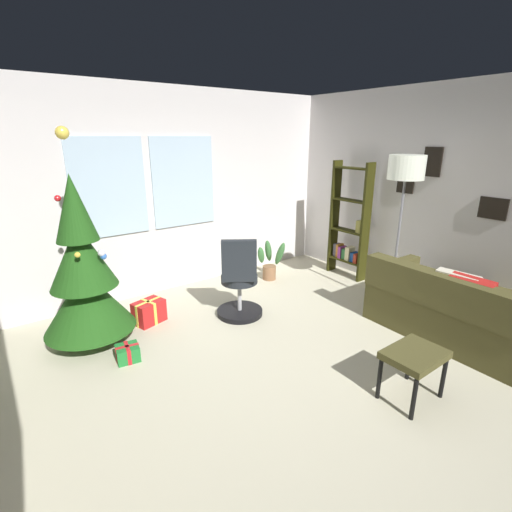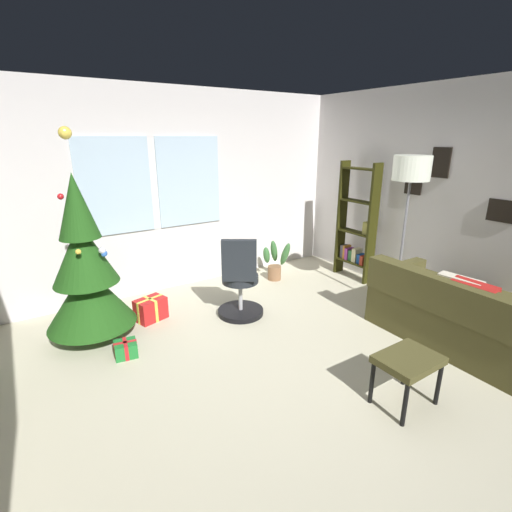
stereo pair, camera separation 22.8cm
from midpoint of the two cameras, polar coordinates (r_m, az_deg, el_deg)
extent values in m
cube|color=beige|center=(3.76, 7.55, -17.20)|extent=(4.99, 5.07, 0.10)
cube|color=silver|center=(5.34, -10.38, 9.68)|extent=(4.99, 0.10, 2.73)
cube|color=silver|center=(4.99, -19.54, 9.98)|extent=(0.90, 0.03, 1.20)
cube|color=silver|center=(5.32, -8.95, 11.20)|extent=(0.90, 0.03, 1.20)
cube|color=silver|center=(5.20, 30.22, 7.34)|extent=(0.10, 5.07, 2.73)
cube|color=black|center=(5.44, 24.18, 10.78)|extent=(0.02, 0.24, 0.42)
cube|color=black|center=(5.25, 27.58, 12.56)|extent=(0.02, 0.23, 0.36)
cube|color=black|center=(4.96, 34.63, 5.68)|extent=(0.02, 0.30, 0.24)
cube|color=#484321|center=(4.58, 29.78, -8.92)|extent=(0.91, 1.76, 0.44)
cube|color=#484321|center=(4.13, 28.23, -5.41)|extent=(0.25, 1.74, 0.35)
cube|color=#484321|center=(4.83, 22.19, -2.31)|extent=(0.87, 0.16, 0.20)
cube|color=#AF1E19|center=(4.14, 31.73, -6.01)|extent=(0.21, 0.40, 0.42)
cube|color=beige|center=(4.20, 29.93, -5.39)|extent=(0.18, 0.41, 0.41)
cube|color=#484321|center=(3.34, 24.18, -14.33)|extent=(0.49, 0.37, 0.06)
cylinder|color=black|center=(3.24, 23.84, -20.09)|extent=(0.04, 0.04, 0.38)
cylinder|color=black|center=(3.56, 27.89, -16.97)|extent=(0.04, 0.04, 0.38)
cylinder|color=black|center=(3.37, 19.26, -17.84)|extent=(0.04, 0.04, 0.38)
cylinder|color=black|center=(3.68, 23.58, -15.10)|extent=(0.04, 0.04, 0.38)
cylinder|color=#4C331E|center=(4.47, -22.13, -10.46)|extent=(0.12, 0.12, 0.16)
cone|color=#1D4A15|center=(4.30, -22.76, -5.68)|extent=(0.91, 0.91, 0.65)
cone|color=#1D4A15|center=(4.14, -23.55, 0.45)|extent=(0.65, 0.65, 0.65)
cone|color=#1D4A15|center=(4.04, -24.40, 6.98)|extent=(0.40, 0.40, 0.65)
sphere|color=red|center=(4.04, -26.30, 8.15)|extent=(0.06, 0.06, 0.06)
sphere|color=gold|center=(3.90, -24.06, 0.59)|extent=(0.05, 0.05, 0.05)
sphere|color=silver|center=(3.98, -20.99, 0.81)|extent=(0.07, 0.07, 0.07)
sphere|color=blue|center=(3.99, -20.72, 0.33)|extent=(0.06, 0.06, 0.06)
sphere|color=#F2D14C|center=(3.98, -25.70, 16.63)|extent=(0.12, 0.12, 0.12)
cube|color=red|center=(4.63, -14.44, -7.90)|extent=(0.39, 0.32, 0.27)
cube|color=#EAD84C|center=(4.63, -14.44, -7.90)|extent=(0.34, 0.14, 0.27)
cube|color=#EAD84C|center=(4.63, -14.44, -7.90)|extent=(0.10, 0.24, 0.27)
cube|color=#1E722D|center=(4.01, -17.74, -13.42)|extent=(0.24, 0.23, 0.15)
cube|color=red|center=(4.01, -17.74, -13.42)|extent=(0.22, 0.07, 0.16)
cube|color=red|center=(4.01, -17.74, -13.42)|extent=(0.07, 0.21, 0.16)
cylinder|color=black|center=(4.66, -0.95, -8.51)|extent=(0.56, 0.56, 0.06)
cylinder|color=#B2B2B7|center=(4.56, -0.96, -5.87)|extent=(0.05, 0.05, 0.41)
cylinder|color=black|center=(4.48, -0.98, -3.48)|extent=(0.44, 0.44, 0.09)
cube|color=black|center=(4.20, -1.06, -0.71)|extent=(0.37, 0.29, 0.48)
cube|color=#282809|center=(5.63, 18.50, 4.39)|extent=(0.18, 0.04, 1.76)
cube|color=#282809|center=(6.00, 14.04, 5.59)|extent=(0.18, 0.04, 1.76)
cube|color=#282809|center=(5.97, 15.68, -0.85)|extent=(0.18, 0.56, 0.02)
cube|color=#282809|center=(5.85, 16.07, 3.50)|extent=(0.18, 0.56, 0.02)
cube|color=#282809|center=(5.75, 16.47, 8.02)|extent=(0.18, 0.56, 0.02)
cube|color=#282809|center=(5.70, 16.89, 12.66)|extent=(0.18, 0.56, 0.02)
cube|color=maroon|center=(5.83, 17.35, -0.61)|extent=(0.16, 0.06, 0.14)
cube|color=navy|center=(5.89, 16.85, -0.39)|extent=(0.14, 0.06, 0.14)
cube|color=beige|center=(5.92, 16.21, 0.13)|extent=(0.15, 0.08, 0.21)
cube|color=#2E6B38|center=(5.99, 15.63, 0.11)|extent=(0.13, 0.07, 0.16)
cube|color=#81307A|center=(6.02, 15.09, 0.37)|extent=(0.16, 0.05, 0.18)
cube|color=#B66F29|center=(6.05, 14.76, 0.64)|extent=(0.14, 0.04, 0.21)
cube|color=#565060|center=(6.10, 14.39, 0.74)|extent=(0.13, 0.06, 0.20)
cube|color=olive|center=(5.72, 17.81, 4.08)|extent=(0.13, 0.08, 0.18)
cylinder|color=slate|center=(5.14, 21.61, -7.40)|extent=(0.28, 0.28, 0.03)
cylinder|color=slate|center=(4.87, 22.68, 1.26)|extent=(0.03, 0.03, 1.59)
cylinder|color=white|center=(4.71, 24.06, 12.20)|extent=(0.41, 0.41, 0.28)
cylinder|color=brown|center=(5.71, 3.97, -2.59)|extent=(0.20, 0.20, 0.21)
ellipsoid|color=#3A6F38|center=(5.60, 5.65, 0.26)|extent=(0.16, 0.28, 0.42)
ellipsoid|color=#3A6F38|center=(5.79, 3.90, 0.75)|extent=(0.22, 0.18, 0.39)
ellipsoid|color=#3A6F38|center=(5.74, 2.75, 0.13)|extent=(0.17, 0.14, 0.30)
camera|label=1|loc=(0.11, -88.44, 0.50)|focal=26.15mm
camera|label=2|loc=(0.11, 91.56, -0.50)|focal=26.15mm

